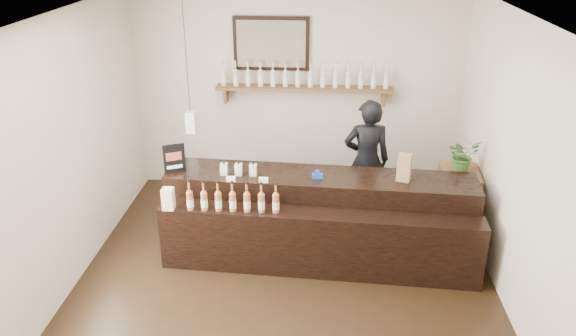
# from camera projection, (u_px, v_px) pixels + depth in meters

# --- Properties ---
(ground) EXTENTS (5.00, 5.00, 0.00)m
(ground) POSITION_uv_depth(u_px,v_px,m) (285.00, 283.00, 6.06)
(ground) COLOR black
(ground) RESTS_ON ground
(room_shell) EXTENTS (5.00, 5.00, 5.00)m
(room_shell) POSITION_uv_depth(u_px,v_px,m) (284.00, 135.00, 5.37)
(room_shell) COLOR beige
(room_shell) RESTS_ON ground
(back_wall_decor) EXTENTS (2.66, 0.96, 1.69)m
(back_wall_decor) POSITION_uv_depth(u_px,v_px,m) (287.00, 70.00, 7.53)
(back_wall_decor) COLOR brown
(back_wall_decor) RESTS_ON ground
(counter) EXTENTS (3.52, 1.14, 1.14)m
(counter) POSITION_uv_depth(u_px,v_px,m) (318.00, 221.00, 6.38)
(counter) COLOR black
(counter) RESTS_ON ground
(promo_sign) EXTENTS (0.23, 0.12, 0.34)m
(promo_sign) POSITION_uv_depth(u_px,v_px,m) (174.00, 158.00, 6.29)
(promo_sign) COLOR black
(promo_sign) RESTS_ON counter
(paper_bag) EXTENTS (0.17, 0.15, 0.31)m
(paper_bag) POSITION_uv_depth(u_px,v_px,m) (404.00, 168.00, 6.09)
(paper_bag) COLOR olive
(paper_bag) RESTS_ON counter
(tape_dispenser) EXTENTS (0.12, 0.05, 0.10)m
(tape_dispenser) POSITION_uv_depth(u_px,v_px,m) (317.00, 175.00, 6.20)
(tape_dispenser) COLOR #1941B1
(tape_dispenser) RESTS_ON counter
(side_cabinet) EXTENTS (0.50, 0.65, 0.89)m
(side_cabinet) POSITION_uv_depth(u_px,v_px,m) (456.00, 205.00, 6.78)
(side_cabinet) COLOR brown
(side_cabinet) RESTS_ON ground
(potted_plant) EXTENTS (0.46, 0.43, 0.40)m
(potted_plant) POSITION_uv_depth(u_px,v_px,m) (463.00, 155.00, 6.52)
(potted_plant) COLOR #396127
(potted_plant) RESTS_ON side_cabinet
(shopkeeper) EXTENTS (0.69, 0.48, 1.82)m
(shopkeeper) POSITION_uv_depth(u_px,v_px,m) (367.00, 153.00, 7.05)
(shopkeeper) COLOR black
(shopkeeper) RESTS_ON ground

